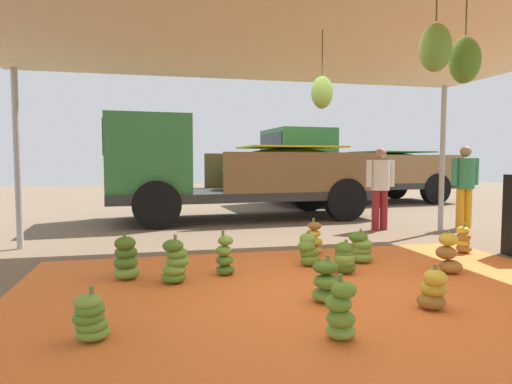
{
  "coord_description": "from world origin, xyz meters",
  "views": [
    {
      "loc": [
        -1.67,
        -4.35,
        1.4
      ],
      "look_at": [
        -0.15,
        2.35,
        0.92
      ],
      "focal_mm": 31.06,
      "sensor_mm": 36.0,
      "label": 1
    }
  ],
  "objects_px": {
    "banana_bunch_1": "(308,250)",
    "banana_bunch_6": "(126,259)",
    "banana_bunch_13": "(463,240)",
    "worker_0": "(465,181)",
    "banana_bunch_4": "(341,313)",
    "banana_bunch_9": "(327,283)",
    "banana_bunch_12": "(175,263)",
    "banana_bunch_2": "(361,248)",
    "cargo_truck_main": "(233,170)",
    "worker_1": "(380,182)",
    "banana_bunch_10": "(90,318)",
    "banana_bunch_8": "(433,291)",
    "banana_bunch_0": "(344,259)",
    "cargo_truck_far": "(352,168)",
    "banana_bunch_7": "(225,257)",
    "banana_bunch_5": "(314,239)",
    "banana_bunch_11": "(449,254)"
  },
  "relations": [
    {
      "from": "banana_bunch_1",
      "to": "banana_bunch_6",
      "type": "distance_m",
      "value": 2.33
    },
    {
      "from": "banana_bunch_13",
      "to": "worker_0",
      "type": "distance_m",
      "value": 2.89
    },
    {
      "from": "banana_bunch_4",
      "to": "banana_bunch_13",
      "type": "distance_m",
      "value": 4.12
    },
    {
      "from": "banana_bunch_6",
      "to": "banana_bunch_9",
      "type": "bearing_deg",
      "value": -33.46
    },
    {
      "from": "banana_bunch_12",
      "to": "banana_bunch_2",
      "type": "bearing_deg",
      "value": 11.18
    },
    {
      "from": "cargo_truck_main",
      "to": "banana_bunch_4",
      "type": "bearing_deg",
      "value": -93.25
    },
    {
      "from": "banana_bunch_13",
      "to": "worker_1",
      "type": "distance_m",
      "value": 2.5
    },
    {
      "from": "banana_bunch_2",
      "to": "banana_bunch_12",
      "type": "xyz_separation_m",
      "value": [
        -2.54,
        -0.5,
        0.04
      ]
    },
    {
      "from": "banana_bunch_4",
      "to": "banana_bunch_12",
      "type": "xyz_separation_m",
      "value": [
        -1.19,
        1.92,
        0.02
      ]
    },
    {
      "from": "banana_bunch_12",
      "to": "banana_bunch_10",
      "type": "bearing_deg",
      "value": -115.47
    },
    {
      "from": "banana_bunch_8",
      "to": "banana_bunch_9",
      "type": "relative_size",
      "value": 0.91
    },
    {
      "from": "banana_bunch_0",
      "to": "cargo_truck_far",
      "type": "relative_size",
      "value": 0.07
    },
    {
      "from": "cargo_truck_far",
      "to": "cargo_truck_main",
      "type": "bearing_deg",
      "value": -145.54
    },
    {
      "from": "banana_bunch_7",
      "to": "banana_bunch_12",
      "type": "distance_m",
      "value": 0.65
    },
    {
      "from": "banana_bunch_12",
      "to": "worker_0",
      "type": "height_order",
      "value": "worker_0"
    },
    {
      "from": "banana_bunch_5",
      "to": "cargo_truck_far",
      "type": "distance_m",
      "value": 8.48
    },
    {
      "from": "banana_bunch_4",
      "to": "banana_bunch_8",
      "type": "distance_m",
      "value": 1.24
    },
    {
      "from": "banana_bunch_6",
      "to": "banana_bunch_11",
      "type": "height_order",
      "value": "banana_bunch_6"
    },
    {
      "from": "banana_bunch_1",
      "to": "banana_bunch_4",
      "type": "distance_m",
      "value": 2.45
    },
    {
      "from": "banana_bunch_7",
      "to": "cargo_truck_main",
      "type": "relative_size",
      "value": 0.08
    },
    {
      "from": "worker_0",
      "to": "banana_bunch_0",
      "type": "bearing_deg",
      "value": -143.35
    },
    {
      "from": "banana_bunch_4",
      "to": "banana_bunch_13",
      "type": "height_order",
      "value": "banana_bunch_4"
    },
    {
      "from": "banana_bunch_5",
      "to": "banana_bunch_2",
      "type": "bearing_deg",
      "value": -57.76
    },
    {
      "from": "banana_bunch_1",
      "to": "banana_bunch_9",
      "type": "distance_m",
      "value": 1.51
    },
    {
      "from": "banana_bunch_11",
      "to": "cargo_truck_main",
      "type": "bearing_deg",
      "value": 106.8
    },
    {
      "from": "banana_bunch_4",
      "to": "banana_bunch_6",
      "type": "height_order",
      "value": "banana_bunch_6"
    },
    {
      "from": "banana_bunch_5",
      "to": "banana_bunch_7",
      "type": "relative_size",
      "value": 0.99
    },
    {
      "from": "banana_bunch_12",
      "to": "cargo_truck_far",
      "type": "relative_size",
      "value": 0.09
    },
    {
      "from": "banana_bunch_0",
      "to": "banana_bunch_2",
      "type": "height_order",
      "value": "banana_bunch_2"
    },
    {
      "from": "banana_bunch_5",
      "to": "banana_bunch_9",
      "type": "relative_size",
      "value": 1.16
    },
    {
      "from": "worker_1",
      "to": "worker_0",
      "type": "bearing_deg",
      "value": -5.76
    },
    {
      "from": "banana_bunch_5",
      "to": "banana_bunch_12",
      "type": "xyz_separation_m",
      "value": [
        -2.11,
        -1.18,
        0.01
      ]
    },
    {
      "from": "banana_bunch_6",
      "to": "banana_bunch_13",
      "type": "height_order",
      "value": "banana_bunch_6"
    },
    {
      "from": "banana_bunch_6",
      "to": "banana_bunch_12",
      "type": "relative_size",
      "value": 0.99
    },
    {
      "from": "banana_bunch_0",
      "to": "banana_bunch_8",
      "type": "distance_m",
      "value": 1.42
    },
    {
      "from": "banana_bunch_6",
      "to": "banana_bunch_2",
      "type": "bearing_deg",
      "value": 3.7
    },
    {
      "from": "banana_bunch_10",
      "to": "banana_bunch_2",
      "type": "bearing_deg",
      "value": 31.53
    },
    {
      "from": "banana_bunch_6",
      "to": "cargo_truck_main",
      "type": "bearing_deg",
      "value": 67.24
    },
    {
      "from": "banana_bunch_12",
      "to": "worker_1",
      "type": "relative_size",
      "value": 0.34
    },
    {
      "from": "banana_bunch_1",
      "to": "banana_bunch_6",
      "type": "relative_size",
      "value": 0.85
    },
    {
      "from": "banana_bunch_8",
      "to": "banana_bunch_9",
      "type": "bearing_deg",
      "value": 154.98
    },
    {
      "from": "banana_bunch_1",
      "to": "banana_bunch_6",
      "type": "bearing_deg",
      "value": -176.03
    },
    {
      "from": "banana_bunch_4",
      "to": "worker_0",
      "type": "height_order",
      "value": "worker_0"
    },
    {
      "from": "banana_bunch_4",
      "to": "cargo_truck_far",
      "type": "bearing_deg",
      "value": 64.69
    },
    {
      "from": "banana_bunch_9",
      "to": "banana_bunch_11",
      "type": "distance_m",
      "value": 2.04
    },
    {
      "from": "banana_bunch_7",
      "to": "worker_1",
      "type": "bearing_deg",
      "value": 38.54
    },
    {
      "from": "banana_bunch_4",
      "to": "worker_1",
      "type": "height_order",
      "value": "worker_1"
    },
    {
      "from": "banana_bunch_1",
      "to": "worker_1",
      "type": "relative_size",
      "value": 0.28
    },
    {
      "from": "banana_bunch_7",
      "to": "banana_bunch_10",
      "type": "xyz_separation_m",
      "value": [
        -1.32,
        -1.72,
        -0.05
      ]
    },
    {
      "from": "banana_bunch_0",
      "to": "banana_bunch_9",
      "type": "relative_size",
      "value": 0.92
    }
  ]
}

